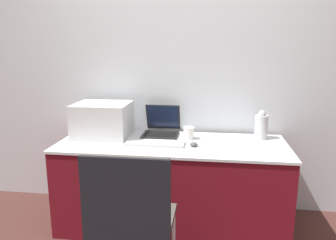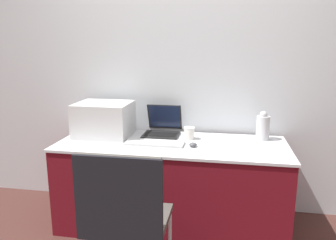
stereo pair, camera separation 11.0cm
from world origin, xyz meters
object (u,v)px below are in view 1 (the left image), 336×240
Objects in this scene: external_keyboard at (155,143)px; coffee_cup at (189,133)px; printer at (103,119)px; laptop_left at (161,128)px; metal_pitcher at (261,126)px; mouse at (194,144)px; chair at (130,210)px.

coffee_cup is (0.25, 0.20, 0.04)m from external_keyboard.
printer is 1.31× the size of laptop_left.
coffee_cup is 0.62m from metal_pitcher.
coffee_cup is 0.22m from mouse.
external_keyboard is at bearing 176.77° from mouse.
external_keyboard is at bearing -161.65° from metal_pitcher.
printer is 0.50× the size of chair.
chair is at bearing -105.18° from coffee_cup.
laptop_left is at bearing 89.65° from external_keyboard.
printer is at bearing 116.30° from chair.
printer reaches higher than external_keyboard.
metal_pitcher is at bearing -1.65° from laptop_left.
metal_pitcher is at bearing 8.44° from coffee_cup.
printer reaches higher than chair.
coffee_cup is (0.74, 0.02, -0.11)m from printer.
printer is 0.84m from mouse.
chair reaches higher than coffee_cup.
laptop_left is 0.45m from mouse.
printer is 1.12m from chair.
mouse is at bearing -75.53° from coffee_cup.
coffee_cup is at bearing 104.47° from mouse.
chair is at bearing -112.66° from mouse.
coffee_cup is at bearing 1.42° from printer.
mouse is at bearing -3.23° from external_keyboard.
mouse is (0.31, -0.33, -0.04)m from laptop_left.
laptop_left reaches higher than external_keyboard.
external_keyboard is 1.91× the size of metal_pitcher.
metal_pitcher reaches higher than external_keyboard.
metal_pitcher reaches higher than chair.
printer is 0.52m from laptop_left.
coffee_cup is at bearing -24.45° from laptop_left.
printer reaches higher than mouse.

